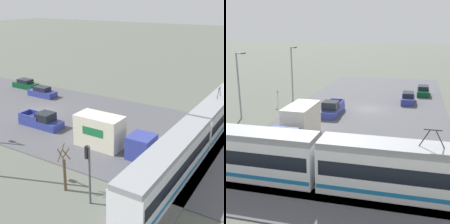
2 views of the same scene
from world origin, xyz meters
The scene contains 10 objects.
ground_plane centered at (0.00, 0.00, 0.00)m, with size 320.00×320.00×0.00m, color #565B51.
road_surface centered at (0.00, 0.00, 0.04)m, with size 19.80×51.67×0.08m.
rail_bed centered at (0.00, 20.85, 0.05)m, with size 61.83×4.40×0.22m.
light_rail_tram centered at (0.24, 20.85, 1.76)m, with size 28.91×2.62×4.60m.
box_truck centered at (4.71, 13.44, 1.59)m, with size 2.44×8.25×3.28m.
pickup_truck centered at (4.01, 3.63, 0.76)m, with size 1.94×5.55×1.81m.
sedan_car_0 centered at (-4.89, -4.82, 0.72)m, with size 1.79×4.57×1.54m.
sedan_car_1 centered at (-6.99, -10.67, 0.70)m, with size 1.83×4.54×1.51m.
traffic_light_pole centered at (12.89, 16.91, 3.03)m, with size 0.28×0.47×4.62m.
street_tree centered at (12.55, 14.35, 1.75)m, with size 0.93×0.77×3.86m.
Camera 1 is at (28.40, 28.55, 14.14)m, focal length 50.00 mm.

